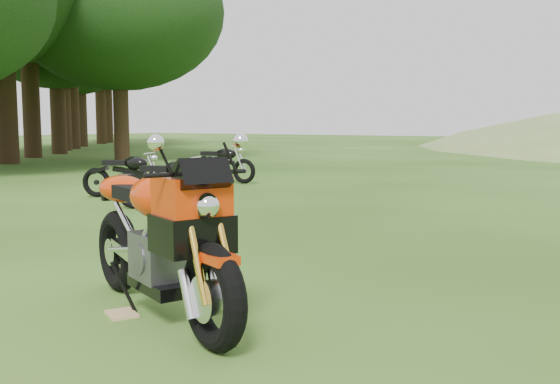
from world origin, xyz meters
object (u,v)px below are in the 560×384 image
Objects in this scene: plywood_board at (122,314)px; vintage_moto_a at (169,181)px; vintage_moto_b at (127,174)px; vintage_moto_d at (220,163)px; sport_motorcycle at (158,225)px.

plywood_board is 5.73m from vintage_moto_a.
vintage_moto_a reaches higher than vintage_moto_b.
plywood_board is at bearing -72.41° from vintage_moto_a.
vintage_moto_b is at bearing 134.74° from vintage_moto_a.
plywood_board is 0.14× the size of vintage_moto_a.
vintage_moto_a is at bearing -46.29° from vintage_moto_b.
vintage_moto_b is (-5.47, 5.15, 0.46)m from plywood_board.
vintage_moto_d is (-2.27, 4.14, 0.01)m from vintage_moto_a.
vintage_moto_b is 3.41m from vintage_moto_d.
sport_motorcycle reaches higher than vintage_moto_b.
vintage_moto_b is at bearing 136.74° from plywood_board.
plywood_board is at bearing -62.83° from vintage_moto_d.
sport_motorcycle is 1.24× the size of vintage_moto_d.
vintage_moto_a is at bearing 129.91° from plywood_board.
vintage_moto_a is (-3.67, 4.38, 0.46)m from plywood_board.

